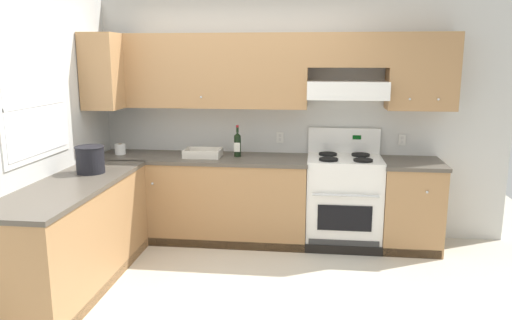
{
  "coord_description": "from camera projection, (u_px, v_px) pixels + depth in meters",
  "views": [
    {
      "loc": [
        0.76,
        -3.77,
        1.94
      ],
      "look_at": [
        0.23,
        0.7,
        1.0
      ],
      "focal_mm": 34.58,
      "sensor_mm": 36.0,
      "label": 1
    }
  ],
  "objects": [
    {
      "name": "wall_back",
      "position": [
        281.0,
        101.0,
        5.28
      ],
      "size": [
        4.68,
        0.57,
        2.55
      ],
      "color": "silver",
      "rests_on": "ground_plane"
    },
    {
      "name": "bucket",
      "position": [
        90.0,
        159.0,
        4.45
      ],
      "size": [
        0.26,
        0.26,
        0.25
      ],
      "color": "black",
      "rests_on": "counter_left_run"
    },
    {
      "name": "counter_back_run",
      "position": [
        244.0,
        200.0,
        5.26
      ],
      "size": [
        3.6,
        0.65,
        0.91
      ],
      "color": "#A87A4C",
      "rests_on": "ground_plane"
    },
    {
      "name": "wall_left",
      "position": [
        42.0,
        127.0,
        4.28
      ],
      "size": [
        0.47,
        4.0,
        2.55
      ],
      "color": "silver",
      "rests_on": "ground_plane"
    },
    {
      "name": "ground_plane",
      "position": [
        219.0,
        292.0,
        4.15
      ],
      "size": [
        7.04,
        7.04,
        0.0
      ],
      "primitive_type": "plane",
      "color": "beige"
    },
    {
      "name": "paper_towel_roll",
      "position": [
        120.0,
        149.0,
        5.32
      ],
      "size": [
        0.11,
        0.11,
        0.11
      ],
      "color": "white",
      "rests_on": "counter_back_run"
    },
    {
      "name": "counter_left_run",
      "position": [
        75.0,
        235.0,
        4.19
      ],
      "size": [
        0.63,
        1.91,
        0.91
      ],
      "color": "#A87A4C",
      "rests_on": "ground_plane"
    },
    {
      "name": "stove",
      "position": [
        343.0,
        200.0,
        5.14
      ],
      "size": [
        0.76,
        0.62,
        1.2
      ],
      "color": "white",
      "rests_on": "ground_plane"
    },
    {
      "name": "wine_bottle",
      "position": [
        237.0,
        144.0,
        5.19
      ],
      "size": [
        0.07,
        0.08,
        0.33
      ],
      "color": "black",
      "rests_on": "counter_back_run"
    },
    {
      "name": "bowl",
      "position": [
        203.0,
        154.0,
        5.2
      ],
      "size": [
        0.38,
        0.28,
        0.08
      ],
      "color": "beige",
      "rests_on": "counter_back_run"
    }
  ]
}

